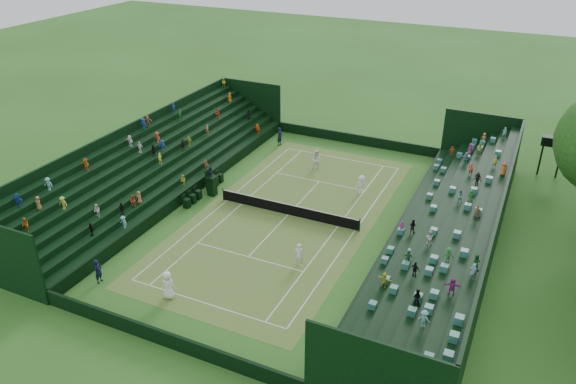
% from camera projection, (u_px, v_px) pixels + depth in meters
% --- Properties ---
extents(ground, '(160.00, 160.00, 0.00)m').
position_uv_depth(ground, '(288.00, 215.00, 43.45)').
color(ground, '#2B5C1D').
rests_on(ground, ground).
extents(court_surface, '(12.97, 26.77, 0.01)m').
position_uv_depth(court_surface, '(288.00, 215.00, 43.45)').
color(court_surface, '#387F2A').
rests_on(court_surface, ground).
extents(perimeter_wall_north, '(17.17, 0.20, 1.00)m').
position_uv_depth(perimeter_wall_north, '(355.00, 139.00, 55.99)').
color(perimeter_wall_north, black).
rests_on(perimeter_wall_north, ground).
extents(perimeter_wall_south, '(17.17, 0.20, 1.00)m').
position_uv_depth(perimeter_wall_south, '(164.00, 338.00, 30.45)').
color(perimeter_wall_south, black).
rests_on(perimeter_wall_south, ground).
extents(perimeter_wall_east, '(0.20, 31.77, 1.00)m').
position_uv_depth(perimeter_wall_east, '(395.00, 234.00, 40.03)').
color(perimeter_wall_east, black).
rests_on(perimeter_wall_east, ground).
extents(perimeter_wall_west, '(0.20, 31.77, 1.00)m').
position_uv_depth(perimeter_wall_west, '(195.00, 188.00, 46.42)').
color(perimeter_wall_west, black).
rests_on(perimeter_wall_west, ground).
extents(north_grandstand, '(6.60, 32.00, 4.90)m').
position_uv_depth(north_grandstand, '(457.00, 234.00, 37.97)').
color(north_grandstand, black).
rests_on(north_grandstand, ground).
extents(south_grandstand, '(6.60, 32.00, 4.90)m').
position_uv_depth(south_grandstand, '(153.00, 168.00, 47.51)').
color(south_grandstand, black).
rests_on(south_grandstand, ground).
extents(tennis_net, '(11.67, 0.10, 1.06)m').
position_uv_depth(tennis_net, '(288.00, 209.00, 43.21)').
color(tennis_net, black).
rests_on(tennis_net, ground).
extents(scoreboard_tower, '(2.00, 1.00, 3.70)m').
position_uv_depth(scoreboard_tower, '(554.00, 143.00, 48.19)').
color(scoreboard_tower, black).
rests_on(scoreboard_tower, ground).
extents(umpire_chair, '(0.80, 0.80, 2.53)m').
position_uv_depth(umpire_chair, '(212.00, 183.00, 45.93)').
color(umpire_chair, black).
rests_on(umpire_chair, ground).
extents(courtside_chairs, '(0.51, 5.48, 1.10)m').
position_uv_depth(courtside_chairs, '(204.00, 190.00, 46.34)').
color(courtside_chairs, black).
rests_on(courtside_chairs, ground).
extents(player_near_west, '(1.03, 0.79, 1.88)m').
position_uv_depth(player_near_west, '(168.00, 285.00, 33.94)').
color(player_near_west, white).
rests_on(player_near_west, ground).
extents(player_near_east, '(0.68, 0.48, 1.74)m').
position_uv_depth(player_near_east, '(299.00, 255.00, 37.00)').
color(player_near_east, white).
rests_on(player_near_east, ground).
extents(player_far_west, '(1.10, 0.97, 1.90)m').
position_uv_depth(player_far_west, '(317.00, 160.00, 50.38)').
color(player_far_west, white).
rests_on(player_far_west, ground).
extents(player_far_east, '(1.18, 1.15, 1.62)m').
position_uv_depth(player_far_east, '(361.00, 184.00, 46.32)').
color(player_far_east, white).
rests_on(player_far_east, ground).
extents(line_judge_north, '(0.48, 0.70, 1.85)m').
position_uv_depth(line_judge_north, '(280.00, 136.00, 55.54)').
color(line_judge_north, black).
rests_on(line_judge_north, ground).
extents(line_judge_south, '(0.47, 0.65, 1.67)m').
position_uv_depth(line_judge_south, '(98.00, 271.00, 35.42)').
color(line_judge_south, black).
rests_on(line_judge_south, ground).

